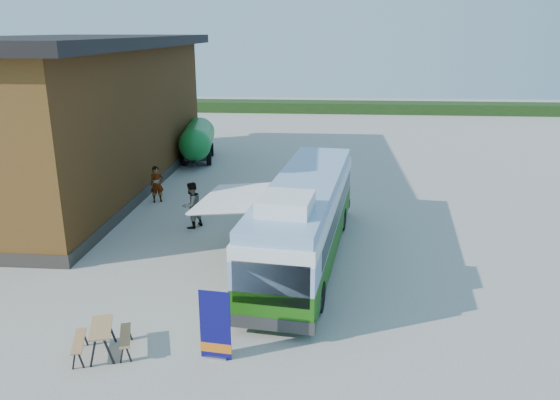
# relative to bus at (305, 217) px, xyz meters

# --- Properties ---
(ground) EXTENTS (100.00, 100.00, 0.00)m
(ground) POSITION_rel_bus_xyz_m (-1.48, -1.47, -1.61)
(ground) COLOR #BCB7AD
(ground) RESTS_ON ground
(barn) EXTENTS (9.60, 21.20, 7.50)m
(barn) POSITION_rel_bus_xyz_m (-11.98, 8.53, 1.98)
(barn) COLOR brown
(barn) RESTS_ON ground
(hedge) EXTENTS (40.00, 3.00, 1.00)m
(hedge) POSITION_rel_bus_xyz_m (6.52, 36.53, -1.11)
(hedge) COLOR #264419
(hedge) RESTS_ON ground
(bus) EXTENTS (3.66, 11.17, 3.37)m
(bus) POSITION_rel_bus_xyz_m (0.00, 0.00, 0.00)
(bus) COLOR #237513
(bus) RESTS_ON ground
(awning) EXTENTS (2.67, 3.84, 0.48)m
(awning) POSITION_rel_bus_xyz_m (-2.25, -0.28, 0.86)
(awning) COLOR white
(awning) RESTS_ON ground
(banner) EXTENTS (0.80, 0.25, 1.84)m
(banner) POSITION_rel_bus_xyz_m (-1.93, -6.29, -0.86)
(banner) COLOR #0D0B5A
(banner) RESTS_ON ground
(picnic_table) EXTENTS (1.67, 1.57, 0.78)m
(picnic_table) POSITION_rel_bus_xyz_m (-4.80, -6.34, -1.03)
(picnic_table) COLOR #A5804E
(picnic_table) RESTS_ON ground
(person_a) EXTENTS (0.75, 0.67, 1.73)m
(person_a) POSITION_rel_bus_xyz_m (-7.18, 6.23, -0.74)
(person_a) COLOR #999999
(person_a) RESTS_ON ground
(person_b) EXTENTS (1.12, 1.18, 1.92)m
(person_b) POSITION_rel_bus_xyz_m (-4.72, 2.93, -0.65)
(person_b) COLOR #999999
(person_b) RESTS_ON ground
(slurry_tanker) EXTENTS (2.51, 6.35, 2.36)m
(slurry_tanker) POSITION_rel_bus_xyz_m (-7.18, 14.84, -0.25)
(slurry_tanker) COLOR #167D30
(slurry_tanker) RESTS_ON ground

